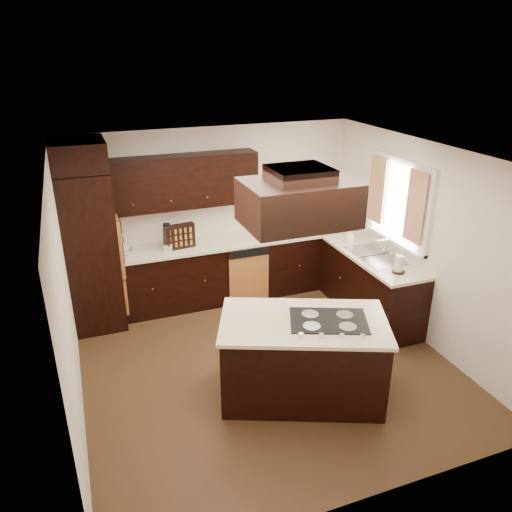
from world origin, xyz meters
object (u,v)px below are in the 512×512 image
Objects in this scene: oven_column at (91,251)px; range_hood at (299,203)px; island at (302,360)px; spice_rack at (180,236)px.

range_hood reaches higher than oven_column.
range_hood is at bearing -50.26° from oven_column.
oven_column is 3.13m from range_hood.
oven_column is 1.28× the size of island.
island is (1.93, -2.36, -0.62)m from oven_column.
island is 2.59m from spice_rack.
range_hood reaches higher than island.
oven_column is 3.11m from island.
range_hood is (1.88, -2.25, 1.10)m from oven_column.
spice_rack is at bearing 1.66° from oven_column.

